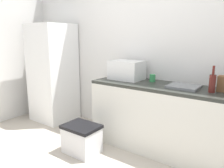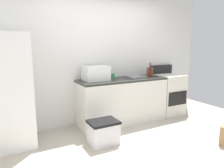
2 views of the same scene
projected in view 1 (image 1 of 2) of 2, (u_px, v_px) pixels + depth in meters
wall_back at (151, 51)px, 3.24m from camera, size 5.00×0.10×2.60m
kitchen_counter at (158, 117)px, 2.96m from camera, size 1.80×0.60×0.90m
refrigerator at (53, 73)px, 4.02m from camera, size 0.68×0.66×1.73m
microwave at (127, 70)px, 3.21m from camera, size 0.46×0.34×0.27m
sink_basin at (184, 87)px, 2.69m from camera, size 0.36×0.32×0.03m
wine_bottle at (212, 83)px, 2.44m from camera, size 0.07×0.07×0.30m
coffee_mug at (152, 78)px, 3.05m from camera, size 0.08×0.08×0.10m
knife_block at (222, 84)px, 2.48m from camera, size 0.10×0.10×0.18m
storage_bin at (82, 139)px, 2.92m from camera, size 0.46×0.36×0.38m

